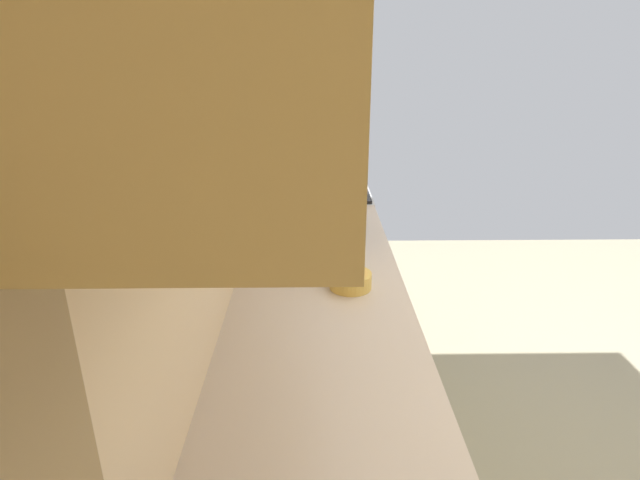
% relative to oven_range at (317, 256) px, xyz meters
% --- Properties ---
extents(wall_back, '(3.79, 0.12, 2.79)m').
position_rel_oven_range_xyz_m(wall_back, '(-1.46, 0.39, 0.92)').
color(wall_back, beige).
rests_on(wall_back, ground_plane).
extents(counter_run, '(2.99, 0.66, 0.92)m').
position_rel_oven_range_xyz_m(counter_run, '(-1.80, 0.01, -0.01)').
color(counter_run, tan).
rests_on(counter_run, ground_plane).
extents(oven_range, '(0.62, 0.67, 1.10)m').
position_rel_oven_range_xyz_m(oven_range, '(0.00, 0.00, 0.00)').
color(oven_range, '#B7BABF').
rests_on(oven_range, ground_plane).
extents(microwave, '(0.49, 0.35, 0.27)m').
position_rel_oven_range_xyz_m(microwave, '(-0.73, 0.03, 0.58)').
color(microwave, '#B7BABF').
rests_on(microwave, counter_run).
extents(bowl, '(0.16, 0.16, 0.06)m').
position_rel_oven_range_xyz_m(bowl, '(-1.34, -0.11, 0.48)').
color(bowl, gold).
rests_on(bowl, counter_run).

